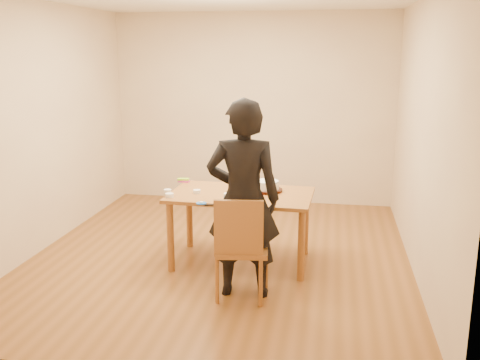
% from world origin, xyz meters
% --- Properties ---
extents(room_shell, '(4.00, 4.50, 2.70)m').
position_xyz_m(room_shell, '(0.00, 0.34, 1.35)').
color(room_shell, brown).
rests_on(room_shell, ground).
extents(dining_table, '(1.47, 0.91, 0.04)m').
position_xyz_m(dining_table, '(0.25, -0.14, 0.73)').
color(dining_table, brown).
rests_on(dining_table, floor).
extents(dining_chair, '(0.50, 0.50, 0.04)m').
position_xyz_m(dining_chair, '(0.40, -0.92, 0.45)').
color(dining_chair, brown).
rests_on(dining_chair, floor).
extents(cake_plate, '(0.31, 0.31, 0.02)m').
position_xyz_m(cake_plate, '(0.50, -0.01, 0.76)').
color(cake_plate, red).
rests_on(cake_plate, dining_table).
extents(cake, '(0.24, 0.24, 0.08)m').
position_xyz_m(cake, '(0.50, -0.01, 0.81)').
color(cake, white).
rests_on(cake, cake_plate).
extents(frosting_dome, '(0.24, 0.24, 0.03)m').
position_xyz_m(frosting_dome, '(0.50, -0.01, 0.86)').
color(frosting_dome, white).
rests_on(frosting_dome, cake).
extents(frosting_tub, '(0.09, 0.09, 0.08)m').
position_xyz_m(frosting_tub, '(0.18, -0.46, 0.79)').
color(frosting_tub, white).
rests_on(frosting_tub, dining_table).
extents(frosting_lid, '(0.10, 0.10, 0.01)m').
position_xyz_m(frosting_lid, '(-0.06, -0.58, 0.75)').
color(frosting_lid, blue).
rests_on(frosting_lid, dining_table).
extents(frosting_dollop, '(0.04, 0.04, 0.02)m').
position_xyz_m(frosting_dollop, '(-0.06, -0.58, 0.77)').
color(frosting_dollop, white).
rests_on(frosting_dollop, frosting_lid).
extents(ramekin_green, '(0.08, 0.08, 0.04)m').
position_xyz_m(ramekin_green, '(-0.43, -0.41, 0.77)').
color(ramekin_green, white).
rests_on(ramekin_green, dining_table).
extents(ramekin_yellow, '(0.08, 0.08, 0.04)m').
position_xyz_m(ramekin_yellow, '(-0.20, -0.22, 0.77)').
color(ramekin_yellow, white).
rests_on(ramekin_yellow, dining_table).
extents(ramekin_multi, '(0.08, 0.08, 0.04)m').
position_xyz_m(ramekin_multi, '(-0.50, -0.25, 0.77)').
color(ramekin_multi, white).
rests_on(ramekin_multi, dining_table).
extents(candy_box_pink, '(0.12, 0.06, 0.02)m').
position_xyz_m(candy_box_pink, '(-0.46, 0.23, 0.76)').
color(candy_box_pink, '#E43570').
rests_on(candy_box_pink, dining_table).
extents(candy_box_green, '(0.13, 0.08, 0.02)m').
position_xyz_m(candy_box_green, '(-0.47, 0.23, 0.78)').
color(candy_box_green, green).
rests_on(candy_box_green, candy_box_pink).
extents(spatula, '(0.17, 0.07, 0.01)m').
position_xyz_m(spatula, '(0.07, -0.62, 0.75)').
color(spatula, black).
rests_on(spatula, dining_table).
extents(person, '(0.69, 0.49, 1.79)m').
position_xyz_m(person, '(0.40, -0.87, 0.89)').
color(person, black).
rests_on(person, floor).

